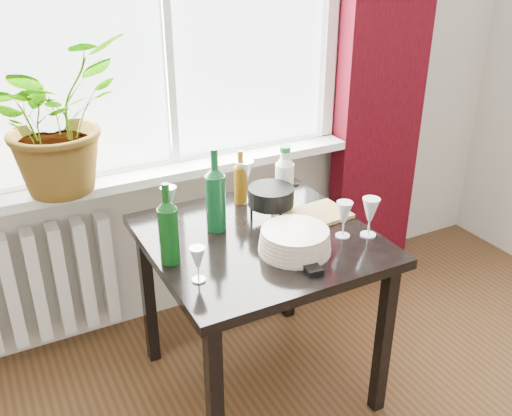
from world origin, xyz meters
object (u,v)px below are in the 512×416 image
wine_bottle_right (215,190)px  cleaning_bottle (284,177)px  wine_bottle_left (168,223)px  wineglass_far_right (370,217)px  fondue_pot (271,204)px  cutting_board (313,216)px  potted_plant (54,117)px  wineglass_back_center (245,181)px  radiator (24,289)px  wineglass_back_left (170,205)px  wineglass_front_left (198,264)px  table (259,256)px  plate_stack (295,241)px  bottle_amber (241,177)px  wineglass_front_right (344,219)px  tv_remote (306,261)px

wine_bottle_right → cleaning_bottle: size_ratio=1.23×
wine_bottle_left → wineglass_far_right: 0.77m
fondue_pot → cutting_board: bearing=-10.8°
potted_plant → wine_bottle_left: potted_plant is taller
wineglass_back_center → radiator: bearing=161.1°
wineglass_back_left → wineglass_front_left: wineglass_back_left is taller
table → wineglass_front_left: (-0.33, -0.18, 0.16)m
wine_bottle_right → cutting_board: 0.44m
wineglass_far_right → plate_stack: bearing=174.6°
wineglass_back_center → wineglass_back_left: 0.36m
bottle_amber → wineglass_back_left: (-0.34, -0.04, -0.04)m
table → wineglass_front_right: bearing=-28.8°
wineglass_front_left → table: bearing=29.1°
radiator → wineglass_front_right: wineglass_front_right is taller
table → wineglass_front_left: size_ratio=6.50×
radiator → wineglass_back_left: bearing=-31.9°
potted_plant → wineglass_back_center: bearing=-20.1°
bottle_amber → cutting_board: bottle_amber is taller
radiator → bottle_amber: bearing=-19.3°
potted_plant → wineglass_far_right: potted_plant is taller
wineglass_front_right → wineglass_back_left: size_ratio=0.94×
wine_bottle_left → fondue_pot: 0.50m
wine_bottle_right → plate_stack: (0.18, -0.29, -0.13)m
wineglass_back_left → plate_stack: bearing=-53.0°
wine_bottle_right → bottle_amber: 0.27m
bottle_amber → wineglass_front_left: size_ratio=1.84×
wine_bottle_left → cutting_board: (0.64, 0.05, -0.15)m
wineglass_front_right → tv_remote: bearing=-156.4°
cleaning_bottle → plate_stack: size_ratio=1.02×
wineglass_front_left → fondue_pot: bearing=32.8°
wineglass_front_right → fondue_pot: 0.31m
potted_plant → wineglass_far_right: size_ratio=3.77×
table → wineglass_far_right: (0.38, -0.20, 0.17)m
radiator → wine_bottle_left: bearing=-53.7°
plate_stack → fondue_pot: size_ratio=1.26×
bottle_amber → wine_bottle_right: bearing=-137.7°
plate_stack → cutting_board: 0.29m
radiator → wine_bottle_right: 1.03m
wine_bottle_left → wineglass_front_right: size_ratio=2.06×
wine_bottle_right → bottle_amber: (0.20, 0.18, -0.05)m
wineglass_far_right → fondue_pot: (-0.27, 0.29, -0.01)m
table → wineglass_front_left: wineglass_front_left is taller
wineglass_far_right → wineglass_back_center: wineglass_back_center is taller
wineglass_back_left → tv_remote: wineglass_back_left is taller
radiator → wineglass_front_right: 1.45m
table → cleaning_bottle: bearing=39.7°
wineglass_back_center → fondue_pot: bearing=-86.3°
wineglass_far_right → fondue_pot: wineglass_far_right is taller
wineglass_far_right → cutting_board: size_ratio=0.56×
table → cleaning_bottle: size_ratio=3.07×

